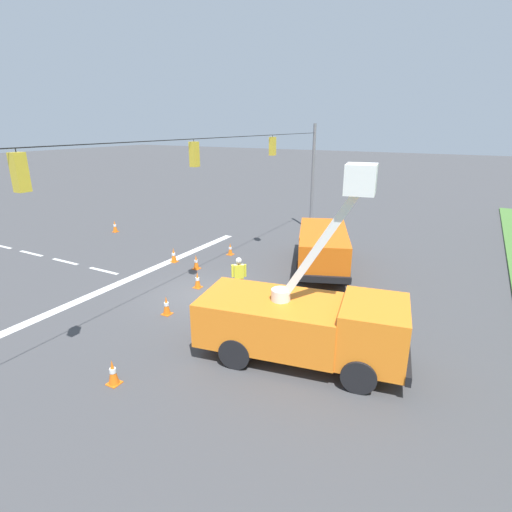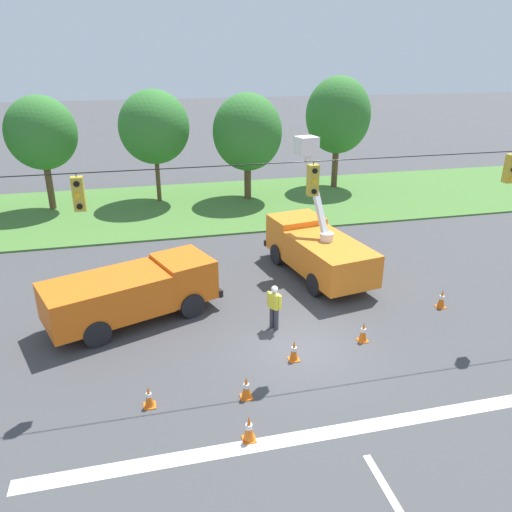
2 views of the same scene
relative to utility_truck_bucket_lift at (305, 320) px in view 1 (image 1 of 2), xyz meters
The scene contains 13 objects.
ground_plane 6.53m from the utility_truck_bucket_lift, 113.65° to the right, with size 200.00×200.00×0.00m, color #424244.
lane_markings 11.89m from the utility_truck_bucket_lift, 102.52° to the right, with size 17.60×15.25×0.01m.
signal_gantry 7.07m from the utility_truck_bucket_lift, 113.28° to the right, with size 26.20×0.33×7.20m.
utility_truck_bucket_lift is the anchor object (origin of this frame).
utility_truck_support_near 8.61m from the utility_truck_bucket_lift, 164.04° to the right, with size 6.97×4.56×2.08m.
road_worker 5.40m from the utility_truck_bucket_lift, 126.56° to the right, with size 0.43×0.55×1.77m.
traffic_cone_foreground_left 9.59m from the utility_truck_bucket_lift, 122.29° to the right, with size 0.36×0.36×0.76m.
traffic_cone_mid_left 11.18m from the utility_truck_bucket_lift, 135.62° to the right, with size 0.36×0.36×0.69m.
traffic_cone_near_bucket 6.01m from the utility_truck_bucket_lift, 93.16° to the right, with size 0.36×0.36×0.77m.
traffic_cone_lane_edge_a 7.26m from the utility_truck_bucket_lift, 115.57° to the right, with size 0.36×0.36×0.75m.
traffic_cone_lane_edge_b 5.85m from the utility_truck_bucket_lift, 48.07° to the right, with size 0.36×0.36×0.79m.
traffic_cone_far_left 11.23m from the utility_truck_bucket_lift, 118.85° to the right, with size 0.36×0.36×0.78m.
traffic_cone_far_right 19.47m from the utility_truck_bucket_lift, 115.61° to the right, with size 0.36×0.36×0.82m.
Camera 1 is at (13.03, 9.87, 7.15)m, focal length 28.00 mm.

